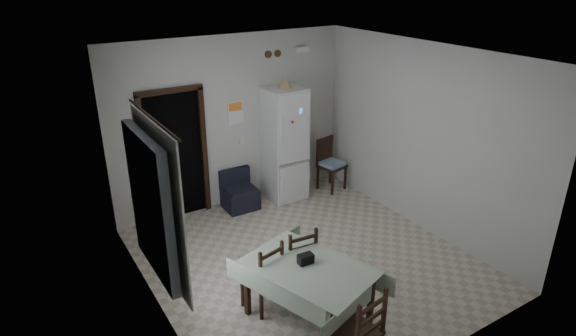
# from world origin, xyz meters

# --- Properties ---
(ground) EXTENTS (4.50, 4.50, 0.00)m
(ground) POSITION_xyz_m (0.00, 0.00, 0.00)
(ground) COLOR #BDB19A
(ground) RESTS_ON ground
(ceiling) EXTENTS (4.20, 4.50, 0.02)m
(ceiling) POSITION_xyz_m (0.00, 0.00, 2.90)
(ceiling) COLOR white
(ceiling) RESTS_ON ground
(wall_back) EXTENTS (4.20, 0.02, 2.90)m
(wall_back) POSITION_xyz_m (0.00, 2.25, 1.45)
(wall_back) COLOR beige
(wall_back) RESTS_ON ground
(wall_front) EXTENTS (4.20, 0.02, 2.90)m
(wall_front) POSITION_xyz_m (0.00, -2.25, 1.45)
(wall_front) COLOR beige
(wall_front) RESTS_ON ground
(wall_left) EXTENTS (0.02, 4.50, 2.90)m
(wall_left) POSITION_xyz_m (-2.10, 0.00, 1.45)
(wall_left) COLOR beige
(wall_left) RESTS_ON ground
(wall_right) EXTENTS (0.02, 4.50, 2.90)m
(wall_right) POSITION_xyz_m (2.10, 0.00, 1.45)
(wall_right) COLOR beige
(wall_right) RESTS_ON ground
(doorway) EXTENTS (1.06, 0.52, 2.22)m
(doorway) POSITION_xyz_m (-1.05, 2.45, 1.06)
(doorway) COLOR black
(doorway) RESTS_ON ground
(window_recess) EXTENTS (0.10, 1.20, 1.60)m
(window_recess) POSITION_xyz_m (-2.15, -0.20, 1.55)
(window_recess) COLOR silver
(window_recess) RESTS_ON ground
(curtain) EXTENTS (0.02, 1.45, 1.85)m
(curtain) POSITION_xyz_m (-2.04, -0.20, 1.55)
(curtain) COLOR silver
(curtain) RESTS_ON ground
(curtain_rod) EXTENTS (0.02, 1.60, 0.02)m
(curtain_rod) POSITION_xyz_m (-2.03, -0.20, 2.50)
(curtain_rod) COLOR black
(curtain_rod) RESTS_ON ground
(calendar) EXTENTS (0.28, 0.02, 0.40)m
(calendar) POSITION_xyz_m (0.05, 2.24, 1.62)
(calendar) COLOR white
(calendar) RESTS_ON ground
(calendar_image) EXTENTS (0.24, 0.01, 0.14)m
(calendar_image) POSITION_xyz_m (0.05, 2.23, 1.72)
(calendar_image) COLOR orange
(calendar_image) RESTS_ON ground
(light_switch) EXTENTS (0.08, 0.02, 0.12)m
(light_switch) POSITION_xyz_m (0.15, 2.24, 1.10)
(light_switch) COLOR beige
(light_switch) RESTS_ON ground
(vent_left) EXTENTS (0.12, 0.03, 0.12)m
(vent_left) POSITION_xyz_m (0.70, 2.23, 2.52)
(vent_left) COLOR brown
(vent_left) RESTS_ON ground
(vent_right) EXTENTS (0.12, 0.03, 0.12)m
(vent_right) POSITION_xyz_m (0.88, 2.23, 2.52)
(vent_right) COLOR brown
(vent_right) RESTS_ON ground
(emergency_light) EXTENTS (0.25, 0.07, 0.09)m
(emergency_light) POSITION_xyz_m (1.35, 2.21, 2.55)
(emergency_light) COLOR white
(emergency_light) RESTS_ON ground
(fridge) EXTENTS (0.65, 0.65, 2.00)m
(fridge) POSITION_xyz_m (0.81, 1.93, 1.00)
(fridge) COLOR silver
(fridge) RESTS_ON ground
(tan_cone) EXTENTS (0.24, 0.24, 0.18)m
(tan_cone) POSITION_xyz_m (0.83, 1.94, 2.09)
(tan_cone) COLOR tan
(tan_cone) RESTS_ON fridge
(navy_seat) EXTENTS (0.56, 0.54, 0.67)m
(navy_seat) POSITION_xyz_m (-0.07, 1.93, 0.33)
(navy_seat) COLOR black
(navy_seat) RESTS_ON ground
(corner_chair) EXTENTS (0.50, 0.50, 0.98)m
(corner_chair) POSITION_xyz_m (1.71, 1.71, 0.49)
(corner_chair) COLOR black
(corner_chair) RESTS_ON ground
(dining_table) EXTENTS (1.35, 1.66, 0.75)m
(dining_table) POSITION_xyz_m (-0.70, -1.05, 0.37)
(dining_table) COLOR #9CAC93
(dining_table) RESTS_ON ground
(black_bag) EXTENTS (0.18, 0.12, 0.12)m
(black_bag) POSITION_xyz_m (-0.68, -0.97, 0.80)
(black_bag) COLOR black
(black_bag) RESTS_ON dining_table
(dining_chair_far_left) EXTENTS (0.48, 0.48, 0.93)m
(dining_chair_far_left) POSITION_xyz_m (-1.02, -0.54, 0.47)
(dining_chair_far_left) COLOR black
(dining_chair_far_left) RESTS_ON ground
(dining_chair_far_right) EXTENTS (0.45, 0.45, 0.96)m
(dining_chair_far_right) POSITION_xyz_m (-0.49, -0.48, 0.48)
(dining_chair_far_right) COLOR black
(dining_chair_far_right) RESTS_ON ground
(dining_chair_near_head) EXTENTS (0.53, 0.53, 1.06)m
(dining_chair_near_head) POSITION_xyz_m (-0.74, -1.94, 0.53)
(dining_chair_near_head) COLOR black
(dining_chair_near_head) RESTS_ON ground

